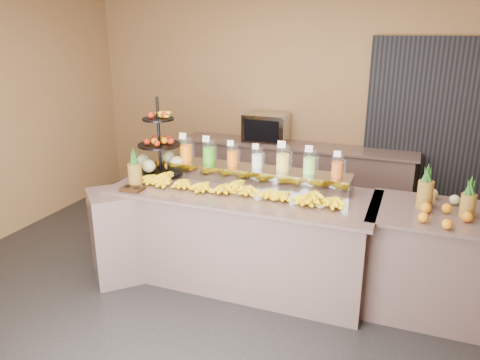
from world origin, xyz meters
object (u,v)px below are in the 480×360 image
Objects in this scene: fruit_stand at (163,155)px; oven_warmer at (266,128)px; pitcher_tray at (257,175)px; banana_heap at (236,186)px; condiment_caddy at (132,189)px; right_fruit_pile at (443,207)px.

oven_warmer is (0.55, 1.76, -0.02)m from fruit_stand.
pitcher_tray is 3.25× the size of oven_warmer.
banana_heap is 10.11× the size of condiment_caddy.
banana_heap is 0.97m from fruit_stand.
condiment_caddy is (-1.02, -0.65, -0.06)m from pitcher_tray.
pitcher_tray is 1.21m from condiment_caddy.
oven_warmer is at bearing 137.90° from right_fruit_pile.
fruit_stand is at bearing 163.62° from banana_heap.
pitcher_tray is at bearing 76.69° from banana_heap.
fruit_stand is 1.79× the size of right_fruit_pile.
pitcher_tray is 1.01m from fruit_stand.
fruit_stand is at bearing 88.20° from condiment_caddy.
pitcher_tray is 2.30× the size of fruit_stand.
fruit_stand reaches higher than banana_heap.
condiment_caddy is at bearing -147.47° from pitcher_tray.
right_fruit_pile is at bearing 7.97° from condiment_caddy.
condiment_caddy is (-0.93, -0.29, -0.05)m from banana_heap.
banana_heap is 2.07m from oven_warmer.
condiment_caddy is (-0.02, -0.56, -0.19)m from fruit_stand.
fruit_stand reaches higher than right_fruit_pile.
pitcher_tray is at bearing 170.93° from right_fruit_pile.
condiment_caddy is at bearing -105.08° from oven_warmer.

